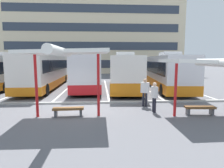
% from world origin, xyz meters
% --- Properties ---
extents(ground_plane, '(160.00, 160.00, 0.00)m').
position_xyz_m(ground_plane, '(0.00, 0.00, 0.00)').
color(ground_plane, slate).
extents(terminal_building, '(38.30, 11.52, 21.19)m').
position_xyz_m(terminal_building, '(0.03, 34.07, 9.23)').
color(terminal_building, beige).
rests_on(terminal_building, ground).
extents(coach_bus_0, '(3.42, 10.52, 3.62)m').
position_xyz_m(coach_bus_0, '(-8.02, 9.72, 1.69)').
color(coach_bus_0, silver).
rests_on(coach_bus_0, ground).
extents(coach_bus_1, '(2.73, 12.33, 3.78)m').
position_xyz_m(coach_bus_1, '(-4.21, 8.76, 1.78)').
color(coach_bus_1, silver).
rests_on(coach_bus_1, ground).
extents(coach_bus_2, '(2.85, 10.89, 3.66)m').
position_xyz_m(coach_bus_2, '(0.03, 8.31, 1.70)').
color(coach_bus_2, silver).
rests_on(coach_bus_2, ground).
extents(coach_bus_3, '(3.38, 11.63, 3.57)m').
position_xyz_m(coach_bus_3, '(3.73, 7.89, 1.63)').
color(coach_bus_3, silver).
rests_on(coach_bus_3, ground).
extents(coach_bus_4, '(3.70, 11.85, 3.61)m').
position_xyz_m(coach_bus_4, '(7.89, 7.61, 1.67)').
color(coach_bus_4, silver).
rests_on(coach_bus_4, ground).
extents(lane_stripe_1, '(0.16, 14.00, 0.01)m').
position_xyz_m(lane_stripe_1, '(-5.93, 8.24, 0.00)').
color(lane_stripe_1, white).
rests_on(lane_stripe_1, ground).
extents(lane_stripe_2, '(0.16, 14.00, 0.01)m').
position_xyz_m(lane_stripe_2, '(-1.98, 8.24, 0.00)').
color(lane_stripe_2, white).
rests_on(lane_stripe_2, ground).
extents(lane_stripe_3, '(0.16, 14.00, 0.01)m').
position_xyz_m(lane_stripe_3, '(1.98, 8.24, 0.00)').
color(lane_stripe_3, white).
rests_on(lane_stripe_3, ground).
extents(lane_stripe_4, '(0.16, 14.00, 0.01)m').
position_xyz_m(lane_stripe_4, '(5.93, 8.24, 0.00)').
color(lane_stripe_4, white).
rests_on(lane_stripe_4, ground).
extents(lane_stripe_5, '(0.16, 14.00, 0.01)m').
position_xyz_m(lane_stripe_5, '(9.88, 8.24, 0.00)').
color(lane_stripe_5, white).
rests_on(lane_stripe_5, ground).
extents(waiting_shelter_1, '(4.12, 5.16, 3.42)m').
position_xyz_m(waiting_shelter_1, '(-0.30, -1.73, 3.19)').
color(waiting_shelter_1, red).
rests_on(waiting_shelter_1, ground).
extents(bench_1, '(1.59, 0.51, 0.45)m').
position_xyz_m(bench_1, '(-0.30, -1.45, 0.33)').
color(bench_1, brown).
rests_on(bench_1, ground).
extents(waiting_shelter_2, '(3.86, 4.65, 2.95)m').
position_xyz_m(waiting_shelter_2, '(6.60, -2.04, 2.73)').
color(waiting_shelter_2, red).
rests_on(waiting_shelter_2, ground).
extents(bench_2, '(1.58, 0.54, 0.45)m').
position_xyz_m(bench_2, '(6.60, -1.62, 0.33)').
color(bench_2, brown).
rests_on(bench_2, ground).
extents(platform_kerb, '(44.00, 0.24, 0.12)m').
position_xyz_m(platform_kerb, '(0.00, 1.38, 0.06)').
color(platform_kerb, '#ADADA8').
rests_on(platform_kerb, ground).
extents(waiting_passenger_0, '(0.55, 0.43, 1.74)m').
position_xyz_m(waiting_passenger_0, '(4.12, 0.36, 1.02)').
color(waiting_passenger_0, black).
rests_on(waiting_passenger_0, ground).
extents(waiting_passenger_1, '(0.29, 0.51, 1.67)m').
position_xyz_m(waiting_passenger_1, '(4.33, -0.95, 0.96)').
color(waiting_passenger_1, black).
rests_on(waiting_passenger_1, ground).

